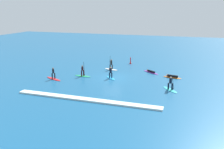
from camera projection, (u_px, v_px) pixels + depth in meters
ground_plane at (112, 78)px, 35.62m from camera, size 120.00×120.00×0.00m
surfer_on_purple_board at (151, 72)px, 38.42m from camera, size 2.93×2.46×0.38m
surfer_on_white_board at (111, 67)px, 40.27m from camera, size 2.68×1.47×2.34m
surfer_on_teal_board at (170, 86)px, 30.15m from camera, size 2.33×2.64×2.02m
surfer_on_red_board at (54, 76)px, 34.83m from camera, size 3.20×1.91×1.73m
surfer_on_orange_board at (172, 77)px, 35.57m from camera, size 2.80×1.31×0.44m
surfer_on_green_board at (83, 74)px, 36.28m from camera, size 2.73×0.93×2.25m
surfer_on_blue_board at (111, 75)px, 35.21m from camera, size 2.19×2.21×1.73m
marker_buoy at (131, 62)px, 44.60m from camera, size 0.37×0.37×1.30m
wave_crest at (86, 99)px, 26.87m from camera, size 17.24×0.90×0.18m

